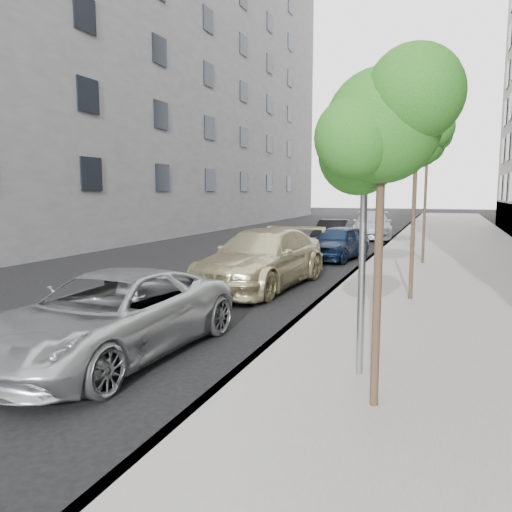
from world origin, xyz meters
The scene contains 13 objects.
ground centered at (0.00, 0.00, 0.00)m, with size 160.00×160.00×0.00m, color black.
sidewalk centered at (4.30, 24.00, 0.07)m, with size 6.40×72.00×0.14m, color gray.
curb centered at (1.18, 24.00, 0.07)m, with size 0.15×72.00×0.14m, color #9E9B93.
opposite_building centered at (-20.00, 18.00, 12.00)m, with size 18.00×70.00×24.00m, color slate.
tree_near centered at (3.23, 1.50, 3.47)m, with size 1.66×1.46×4.15m.
tree_mid centered at (3.23, 8.00, 3.87)m, with size 1.60×1.40×4.52m.
tree_far centered at (3.23, 14.50, 4.31)m, with size 1.57×1.37×4.96m.
signal_pole centered at (2.86, 2.51, 2.11)m, with size 0.29×0.25×3.15m.
minivan centered at (-1.18, 2.22, 0.70)m, with size 2.31×5.02×1.39m, color #ABADB0.
suv centered at (-0.95, 8.86, 0.82)m, with size 2.30×5.66×1.64m, color #BCB286.
sedan_blue centered at (-0.10, 15.37, 0.69)m, with size 1.63×4.05×1.38m, color #111F3A.
sedan_black centered at (-1.30, 20.01, 0.66)m, with size 1.40×4.02×1.33m, color black.
sedan_rear centered at (-0.10, 25.30, 0.78)m, with size 2.18×5.36×1.56m, color #A9ABB1.
Camera 1 is at (3.92, -4.44, 2.72)m, focal length 35.00 mm.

